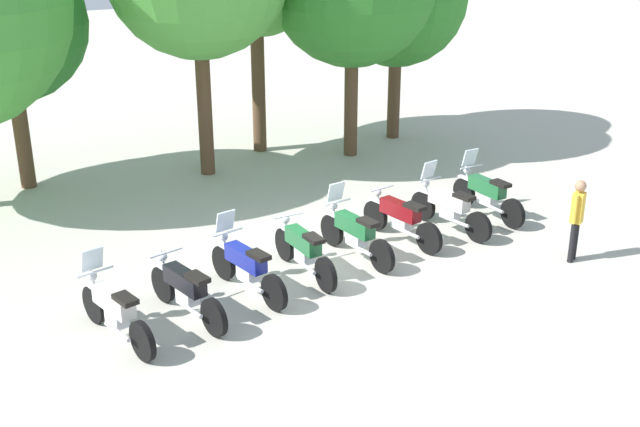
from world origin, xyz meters
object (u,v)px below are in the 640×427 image
object	(u,v)px
motorcycle_4	(355,233)
motorcycle_7	(487,193)
motorcycle_5	(400,218)
tree_1	(6,24)
motorcycle_2	(246,266)
motorcycle_0	(115,310)
motorcycle_3	(303,249)
person_0	(577,215)
motorcycle_1	(186,290)
motorcycle_6	(449,207)

from	to	relation	value
motorcycle_4	motorcycle_7	distance (m)	3.68
motorcycle_5	tree_1	distance (m)	9.84
motorcycle_2	motorcycle_0	bearing A→B (deg)	90.49
motorcycle_2	motorcycle_4	distance (m)	2.46
motorcycle_2	motorcycle_7	bearing A→B (deg)	-92.58
motorcycle_2	motorcycle_3	world-z (taller)	motorcycle_2
motorcycle_0	person_0	distance (m)	8.56
motorcycle_0	motorcycle_7	world-z (taller)	same
motorcycle_1	tree_1	distance (m)	8.73
motorcycle_6	tree_1	world-z (taller)	tree_1
motorcycle_1	motorcycle_7	size ratio (longest dim) A/B	0.98
person_0	motorcycle_2	bearing A→B (deg)	-133.86
motorcycle_0	person_0	xyz separation A→B (m)	(8.51, -0.78, 0.43)
person_0	motorcycle_7	bearing A→B (deg)	151.10
motorcycle_0	motorcycle_1	distance (m)	1.23
motorcycle_2	person_0	world-z (taller)	person_0
motorcycle_1	person_0	xyz separation A→B (m)	(7.30, -1.01, 0.44)
person_0	tree_1	xyz separation A→B (m)	(-8.90, 8.90, 2.92)
motorcycle_6	motorcycle_1	bearing A→B (deg)	88.92
motorcycle_1	motorcycle_4	size ratio (longest dim) A/B	0.98
motorcycle_7	tree_1	bearing A→B (deg)	48.84
motorcycle_1	motorcycle_3	distance (m)	2.49
motorcycle_7	tree_1	world-z (taller)	tree_1
motorcycle_2	motorcycle_6	distance (m)	4.89
motorcycle_3	tree_1	xyz separation A→B (m)	(-4.01, 7.24, 3.36)
motorcycle_4	tree_1	bearing A→B (deg)	26.32
tree_1	motorcycle_3	bearing A→B (deg)	-61.06
motorcycle_4	motorcycle_5	bearing A→B (deg)	-85.91
motorcycle_1	motorcycle_0	bearing A→B (deg)	84.91
motorcycle_0	motorcycle_2	xyz separation A→B (m)	(2.40, 0.62, 0.00)
motorcycle_1	tree_1	bearing A→B (deg)	-4.07
motorcycle_7	tree_1	distance (m)	11.32
motorcycle_0	motorcycle_6	xyz separation A→B (m)	(7.21, 1.51, 0.00)
motorcycle_3	motorcycle_7	distance (m)	4.90
motorcycle_1	motorcycle_4	distance (m)	3.72
motorcycle_2	motorcycle_7	xyz separation A→B (m)	(6.01, 1.22, 0.00)
motorcycle_5	motorcycle_7	world-z (taller)	motorcycle_7
motorcycle_2	motorcycle_6	world-z (taller)	same
motorcycle_1	motorcycle_7	world-z (taller)	motorcycle_7
motorcycle_7	person_0	bearing A→B (deg)	176.27
person_0	motorcycle_4	bearing A→B (deg)	-148.32
motorcycle_3	motorcycle_7	bearing A→B (deg)	-83.22
motorcycle_4	motorcycle_6	distance (m)	2.43
motorcycle_4	motorcycle_6	world-z (taller)	same
motorcycle_5	motorcycle_0	bearing A→B (deg)	90.49
motorcycle_0	motorcycle_6	bearing A→B (deg)	-94.38
motorcycle_1	person_0	world-z (taller)	person_0
motorcycle_1	motorcycle_2	world-z (taller)	motorcycle_2
motorcycle_6	person_0	size ratio (longest dim) A/B	1.33
motorcycle_6	person_0	bearing A→B (deg)	-163.72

